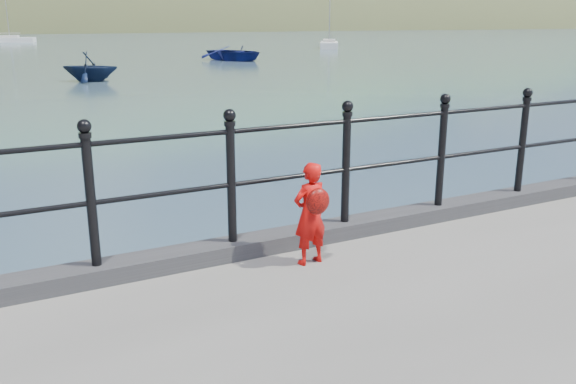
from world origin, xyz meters
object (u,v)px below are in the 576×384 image
launch_blue (236,53)px  child (311,213)px  launch_navy (90,67)px  sailboat_far (329,45)px  railing (291,161)px  sailboat_deep (10,40)px

launch_blue → child: bearing=-129.1°
launch_blue → launch_navy: launch_navy is taller
launch_navy → sailboat_far: size_ratio=0.29×
launch_navy → sailboat_far: sailboat_far is taller
child → sailboat_far: (34.78, 56.39, -1.12)m
sailboat_far → railing: bearing=179.9°
railing → child: 0.59m
launch_blue → railing: bearing=-129.3°
railing → sailboat_deep: 93.22m
launch_blue → sailboat_deep: sailboat_deep is taller
sailboat_deep → launch_navy: bearing=-71.8°
child → launch_navy: bearing=-104.1°
child → sailboat_deep: (4.09, 93.59, -1.13)m
sailboat_far → sailboat_deep: bearing=71.2°
child → launch_blue: (16.79, 41.17, -0.89)m
railing → sailboat_far: bearing=58.2°
child → sailboat_far: 66.27m
launch_blue → sailboat_far: sailboat_far is taller
sailboat_deep → railing: bearing=-73.7°
child → launch_blue: bearing=-119.7°
launch_blue → launch_navy: size_ratio=1.94×
railing → sailboat_far: sailboat_far is taller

